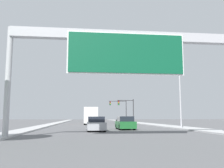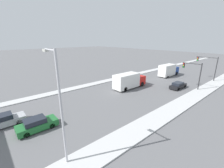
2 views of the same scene
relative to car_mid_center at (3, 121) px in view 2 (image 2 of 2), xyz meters
The scene contains 10 objects.
sidewalk_right 35.66m from the car_mid_center, 71.61° to the left, with size 3.00×120.00×0.15m.
median_strip_left 34.61m from the car_mid_center, 102.09° to the left, with size 2.00×120.00×0.15m.
car_mid_center is the anchor object (origin of this frame).
car_far_left 30.67m from the car_mid_center, 76.81° to the left, with size 1.72×4.51×1.35m.
car_far_center 4.52m from the car_mid_center, 39.22° to the left, with size 1.82×4.34×1.50m.
truck_box_primary 38.32m from the car_mid_center, 90.00° to the left, with size 2.32×7.50×3.29m.
truck_box_secondary 22.15m from the car_mid_center, 90.00° to the left, with size 2.50×7.95×3.19m.
traffic_light_near_intersection 33.21m from the car_mid_center, 74.26° to the left, with size 3.88×0.32×5.56m.
traffic_light_mid_block 42.85m from the car_mid_center, 78.31° to the left, with size 4.90×0.32×5.98m.
street_lamp_right 11.68m from the car_mid_center, 18.10° to the left, with size 2.33×0.28×9.55m.
Camera 2 is at (18.82, 25.63, 10.17)m, focal length 24.00 mm.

